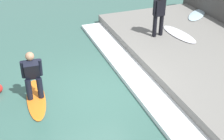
% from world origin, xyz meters
% --- Properties ---
extents(ground_plane, '(28.00, 28.00, 0.00)m').
position_xyz_m(ground_plane, '(0.00, 0.00, 0.00)').
color(ground_plane, '#386056').
extents(concrete_ledge, '(4.40, 10.21, 0.39)m').
position_xyz_m(concrete_ledge, '(4.05, 0.00, 0.19)').
color(concrete_ledge, slate).
rests_on(concrete_ledge, ground_plane).
extents(wave_foam_crest, '(0.84, 9.70, 0.13)m').
position_xyz_m(wave_foam_crest, '(1.43, 0.00, 0.07)').
color(wave_foam_crest, white).
rests_on(wave_foam_crest, ground_plane).
extents(surfboard_riding, '(0.68, 2.07, 0.06)m').
position_xyz_m(surfboard_riding, '(-1.62, 0.34, 0.03)').
color(surfboard_riding, orange).
rests_on(surfboard_riding, ground_plane).
extents(surfer_riding, '(0.56, 0.49, 1.43)m').
position_xyz_m(surfer_riding, '(-1.62, 0.34, 0.85)').
color(surfer_riding, black).
rests_on(surfer_riding, surfboard_riding).
extents(surfer_waiting_near, '(0.53, 0.30, 1.57)m').
position_xyz_m(surfer_waiting_near, '(3.19, 2.25, 1.27)').
color(surfer_waiting_near, black).
rests_on(surfer_waiting_near, concrete_ledge).
extents(surfboard_waiting_near, '(0.77, 1.87, 0.06)m').
position_xyz_m(surfboard_waiting_near, '(3.99, 2.03, 0.42)').
color(surfboard_waiting_near, silver).
rests_on(surfboard_waiting_near, concrete_ledge).
extents(surfboard_spare, '(1.60, 1.49, 0.06)m').
position_xyz_m(surfboard_spare, '(5.78, 3.53, 0.42)').
color(surfboard_spare, silver).
rests_on(surfboard_spare, concrete_ledge).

